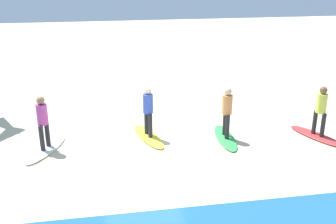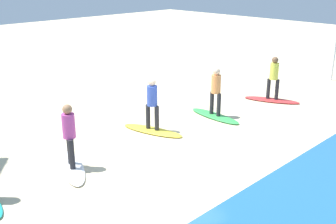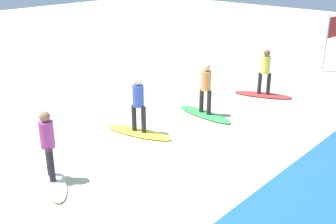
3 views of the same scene
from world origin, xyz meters
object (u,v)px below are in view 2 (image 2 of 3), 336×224
at_px(surfer_red, 274,75).
at_px(surfboard_white, 72,167).
at_px(surfer_green, 216,88).
at_px(surfboard_green, 215,116).
at_px(surfer_white, 69,131).
at_px(surfboard_red, 272,100).
at_px(surfer_yellow, 152,100).
at_px(surfboard_yellow, 153,130).

height_order(surfer_red, surfboard_white, surfer_red).
distance_m(surfer_green, surfboard_white, 5.71).
height_order(surfer_red, surfer_green, same).
height_order(surfboard_green, surfer_white, surfer_white).
distance_m(surfboard_green, surfer_white, 5.71).
bearing_deg(surfer_white, surfboard_green, 179.02).
bearing_deg(surfboard_red, surfer_yellow, -122.55).
xyz_separation_m(surfboard_yellow, surfer_white, (3.18, 0.42, 0.99)).
relative_size(surfboard_green, surfboard_white, 1.00).
bearing_deg(surfboard_white, surfer_red, 110.77).
relative_size(surfer_red, surfboard_white, 0.78).
relative_size(surfboard_red, surfer_red, 1.28).
height_order(surfboard_red, surfer_white, surfer_white).
bearing_deg(surfer_white, surfer_yellow, -172.47).
bearing_deg(surfer_green, surfer_yellow, -11.96).
bearing_deg(surfer_yellow, surfboard_yellow, 180.00).
relative_size(surfboard_yellow, surfer_white, 1.28).
height_order(surfboard_yellow, surfer_yellow, surfer_yellow).
distance_m(surfboard_yellow, surfboard_white, 3.21).
relative_size(surfer_yellow, surfboard_white, 0.78).
xyz_separation_m(surfboard_red, surfboard_white, (8.60, -0.49, 0.00)).
bearing_deg(surfboard_yellow, surfer_yellow, -105.26).
relative_size(surfboard_red, surfboard_green, 1.00).
bearing_deg(surfboard_white, surfer_green, 113.03).
distance_m(surfboard_red, surfer_white, 8.67).
bearing_deg(surfboard_green, surfboard_white, -87.23).
height_order(surfer_green, surfer_white, same).
xyz_separation_m(surfer_green, surfboard_yellow, (2.44, -0.52, -0.99)).
bearing_deg(surfer_yellow, surfboard_white, 7.53).
bearing_deg(surfboard_yellow, surfboard_red, 65.24).
distance_m(surfboard_green, surfer_green, 0.99).
height_order(surfboard_green, surfer_green, surfer_green).
bearing_deg(surfboard_yellow, surfer_green, 62.78).
bearing_deg(surfer_red, surfboard_white, -3.24).
relative_size(surfboard_yellow, surfer_yellow, 1.28).
bearing_deg(surfer_green, surfer_white, -0.98).
bearing_deg(surfboard_red, surfboard_green, -120.52).
relative_size(surfer_green, surfboard_white, 0.78).
xyz_separation_m(surfer_red, surfer_white, (8.60, -0.49, 0.00)).
height_order(surfer_red, surfer_yellow, same).
distance_m(surfer_yellow, surfer_white, 3.21).
distance_m(surfer_red, surfboard_green, 3.17).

